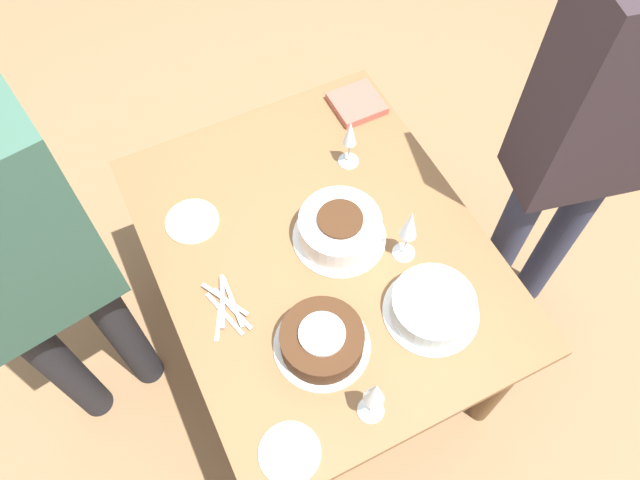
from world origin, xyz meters
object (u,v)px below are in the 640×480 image
cake_center_white (340,229)px  person_watching (599,126)px  cake_front_chocolate (322,340)px  cake_back_decorated (432,307)px  wine_glass_extra (350,136)px  wine_glass_far (410,227)px  wine_glass_near (375,394)px  person_cutting (22,267)px

cake_center_white → person_watching: size_ratio=0.17×
cake_front_chocolate → person_watching: bearing=97.7°
cake_back_decorated → wine_glass_extra: 0.60m
wine_glass_far → wine_glass_extra: bearing=178.1°
person_watching → cake_front_chocolate: bearing=20.5°
wine_glass_near → person_watching: size_ratio=0.12×
cake_front_chocolate → wine_glass_extra: wine_glass_extra is taller
wine_glass_near → wine_glass_extra: (-0.76, 0.33, -0.02)m
wine_glass_extra → person_watching: bearing=52.6°
person_cutting → person_watching: 1.59m
cake_back_decorated → cake_center_white: bearing=-160.6°
cake_center_white → cake_back_decorated: (0.34, 0.12, -0.01)m
wine_glass_extra → wine_glass_far: bearing=-1.9°
cake_back_decorated → person_cutting: bearing=-117.1°
cake_front_chocolate → wine_glass_far: wine_glass_far is taller
wine_glass_far → person_cutting: 1.04m
cake_center_white → wine_glass_near: (0.51, -0.17, 0.10)m
wine_glass_near → person_cutting: (-0.67, -0.67, 0.10)m
person_cutting → person_watching: size_ratio=0.93×
cake_center_white → person_watching: person_watching is taller
wine_glass_near → wine_glass_far: bearing=139.6°
cake_front_chocolate → wine_glass_near: wine_glass_near is taller
wine_glass_extra → person_watching: 0.72m
cake_center_white → person_cutting: size_ratio=0.18×
wine_glass_far → person_cutting: bearing=-106.3°
cake_center_white → cake_front_chocolate: cake_center_white is taller
wine_glass_extra → person_cutting: size_ratio=0.12×
cake_back_decorated → cake_front_chocolate: bearing=-98.3°
person_watching → wine_glass_near: bearing=34.2°
cake_back_decorated → wine_glass_near: 0.36m
cake_center_white → wine_glass_far: (0.14, 0.15, 0.10)m
wine_glass_far → person_watching: size_ratio=0.13×
cake_center_white → cake_back_decorated: size_ratio=1.04×
wine_glass_far → wine_glass_extra: 0.39m
person_cutting → cake_front_chocolate: bearing=-44.7°
wine_glass_near → wine_glass_far: wine_glass_far is taller
wine_glass_near → cake_center_white: bearing=161.6°
cake_back_decorated → wine_glass_extra: wine_glass_extra is taller
cake_front_chocolate → person_cutting: (-0.45, -0.64, 0.21)m
wine_glass_near → person_watching: bearing=111.3°
cake_front_chocolate → cake_back_decorated: cake_front_chocolate is taller
wine_glass_extra → person_watching: (0.42, 0.55, 0.20)m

